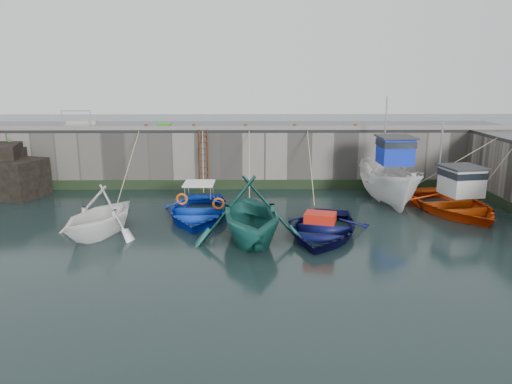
{
  "coord_description": "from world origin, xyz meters",
  "views": [
    {
      "loc": [
        0.42,
        -16.03,
        6.06
      ],
      "look_at": [
        0.68,
        4.28,
        1.2
      ],
      "focal_mm": 35.0,
      "sensor_mm": 36.0,
      "label": 1
    }
  ],
  "objects_px": {
    "boat_near_blue": "(199,217)",
    "boat_near_white": "(101,234)",
    "boat_far_white": "(390,182)",
    "bollard_e": "(355,127)",
    "boat_far_orange": "(452,202)",
    "bollard_a": "(146,127)",
    "boat_near_blacktrim": "(250,240)",
    "bollard_d": "(295,127)",
    "ladder": "(204,160)",
    "boat_near_navy": "(322,235)",
    "fish_crate": "(164,126)",
    "bollard_c": "(245,127)",
    "bollard_b": "(194,127)"
  },
  "relations": [
    {
      "from": "boat_near_navy",
      "to": "boat_far_white",
      "type": "xyz_separation_m",
      "value": [
        3.9,
        4.97,
        0.99
      ]
    },
    {
      "from": "bollard_a",
      "to": "boat_near_blue",
      "type": "bearing_deg",
      "value": -60.13
    },
    {
      "from": "boat_far_white",
      "to": "bollard_b",
      "type": "distance_m",
      "value": 10.36
    },
    {
      "from": "boat_far_orange",
      "to": "bollard_b",
      "type": "relative_size",
      "value": 23.51
    },
    {
      "from": "ladder",
      "to": "boat_far_white",
      "type": "distance_m",
      "value": 9.54
    },
    {
      "from": "boat_far_orange",
      "to": "bollard_a",
      "type": "distance_m",
      "value": 15.54
    },
    {
      "from": "ladder",
      "to": "bollard_e",
      "type": "bearing_deg",
      "value": 2.4
    },
    {
      "from": "boat_far_white",
      "to": "boat_near_blue",
      "type": "bearing_deg",
      "value": -165.26
    },
    {
      "from": "boat_near_blue",
      "to": "boat_near_white",
      "type": "bearing_deg",
      "value": -146.73
    },
    {
      "from": "boat_near_blacktrim",
      "to": "ladder",
      "type": "bearing_deg",
      "value": 98.94
    },
    {
      "from": "boat_near_blacktrim",
      "to": "bollard_d",
      "type": "relative_size",
      "value": 18.23
    },
    {
      "from": "boat_near_navy",
      "to": "fish_crate",
      "type": "relative_size",
      "value": 7.55
    },
    {
      "from": "boat_near_blacktrim",
      "to": "bollard_b",
      "type": "xyz_separation_m",
      "value": [
        -2.91,
        8.59,
        3.3
      ]
    },
    {
      "from": "boat_near_white",
      "to": "boat_far_orange",
      "type": "bearing_deg",
      "value": 30.93
    },
    {
      "from": "boat_near_navy",
      "to": "bollard_d",
      "type": "relative_size",
      "value": 18.12
    },
    {
      "from": "fish_crate",
      "to": "bollard_e",
      "type": "xyz_separation_m",
      "value": [
        10.08,
        -0.15,
        -0.01
      ]
    },
    {
      "from": "boat_near_blacktrim",
      "to": "bollard_d",
      "type": "xyz_separation_m",
      "value": [
        2.39,
        8.59,
        3.3
      ]
    },
    {
      "from": "ladder",
      "to": "boat_near_blue",
      "type": "distance_m",
      "value": 5.49
    },
    {
      "from": "boat_near_white",
      "to": "boat_near_blue",
      "type": "height_order",
      "value": "boat_near_white"
    },
    {
      "from": "fish_crate",
      "to": "bollard_a",
      "type": "height_order",
      "value": "fish_crate"
    },
    {
      "from": "bollard_e",
      "to": "boat_near_blacktrim",
      "type": "bearing_deg",
      "value": -123.06
    },
    {
      "from": "boat_near_blue",
      "to": "boat_far_orange",
      "type": "height_order",
      "value": "boat_far_orange"
    },
    {
      "from": "boat_near_white",
      "to": "boat_near_navy",
      "type": "bearing_deg",
      "value": 17.5
    },
    {
      "from": "ladder",
      "to": "boat_near_blacktrim",
      "type": "distance_m",
      "value": 8.74
    },
    {
      "from": "boat_near_blue",
      "to": "boat_near_navy",
      "type": "height_order",
      "value": "boat_near_blue"
    },
    {
      "from": "bollard_a",
      "to": "bollard_c",
      "type": "height_order",
      "value": "same"
    },
    {
      "from": "boat_near_blue",
      "to": "bollard_a",
      "type": "distance_m",
      "value": 7.24
    },
    {
      "from": "fish_crate",
      "to": "boat_far_orange",
      "type": "bearing_deg",
      "value": -1.85
    },
    {
      "from": "boat_near_navy",
      "to": "bollard_b",
      "type": "bearing_deg",
      "value": 141.03
    },
    {
      "from": "boat_near_navy",
      "to": "bollard_c",
      "type": "relative_size",
      "value": 18.12
    },
    {
      "from": "ladder",
      "to": "boat_near_navy",
      "type": "relative_size",
      "value": 0.63
    },
    {
      "from": "boat_near_blue",
      "to": "boat_near_blacktrim",
      "type": "height_order",
      "value": "boat_near_blacktrim"
    },
    {
      "from": "boat_near_white",
      "to": "boat_near_blue",
      "type": "relative_size",
      "value": 0.78
    },
    {
      "from": "boat_near_white",
      "to": "boat_near_navy",
      "type": "relative_size",
      "value": 0.82
    },
    {
      "from": "boat_far_orange",
      "to": "bollard_e",
      "type": "distance_m",
      "value": 6.58
    },
    {
      "from": "boat_far_white",
      "to": "boat_far_orange",
      "type": "distance_m",
      "value": 2.96
    },
    {
      "from": "boat_far_orange",
      "to": "bollard_d",
      "type": "distance_m",
      "value": 8.72
    },
    {
      "from": "boat_near_blacktrim",
      "to": "boat_near_navy",
      "type": "relative_size",
      "value": 1.01
    },
    {
      "from": "boat_far_white",
      "to": "bollard_e",
      "type": "xyz_separation_m",
      "value": [
        -1.11,
        3.12,
        2.31
      ]
    },
    {
      "from": "boat_near_blue",
      "to": "ladder",
      "type": "bearing_deg",
      "value": 93.0
    },
    {
      "from": "bollard_e",
      "to": "boat_far_orange",
      "type": "bearing_deg",
      "value": -53.51
    },
    {
      "from": "boat_near_blue",
      "to": "boat_near_blacktrim",
      "type": "relative_size",
      "value": 1.04
    },
    {
      "from": "ladder",
      "to": "bollard_c",
      "type": "relative_size",
      "value": 11.43
    },
    {
      "from": "ladder",
      "to": "bollard_d",
      "type": "distance_m",
      "value": 5.11
    },
    {
      "from": "boat_near_white",
      "to": "bollard_c",
      "type": "bearing_deg",
      "value": 73.92
    },
    {
      "from": "ladder",
      "to": "fish_crate",
      "type": "distance_m",
      "value": 2.74
    },
    {
      "from": "boat_near_white",
      "to": "bollard_e",
      "type": "relative_size",
      "value": 14.81
    },
    {
      "from": "boat_near_white",
      "to": "bollard_d",
      "type": "distance_m",
      "value": 11.78
    },
    {
      "from": "fish_crate",
      "to": "bollard_b",
      "type": "height_order",
      "value": "fish_crate"
    },
    {
      "from": "boat_far_white",
      "to": "fish_crate",
      "type": "relative_size",
      "value": 8.99
    }
  ]
}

